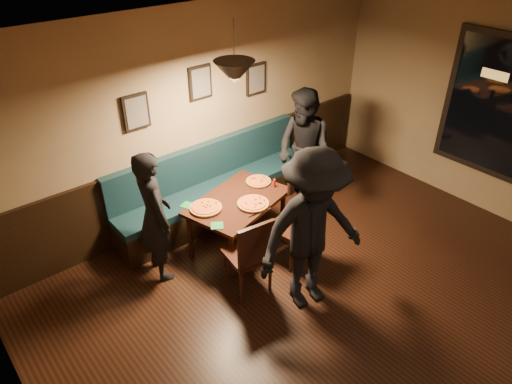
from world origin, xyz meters
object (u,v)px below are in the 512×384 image
Objects in this scene: diner_front at (312,232)px; diner_right at (304,150)px; booth_bench at (218,184)px; chair_near_left at (247,253)px; diner_left at (154,216)px; tabasco_bottle at (274,182)px; chair_near_right at (289,225)px; dining_table at (238,222)px; soda_glass at (290,188)px.

diner_right is at bearing 59.99° from diner_front.
booth_bench is 3.04× the size of chair_near_left.
tabasco_bottle is (1.58, -0.23, -0.06)m from diner_left.
diner_right reaches higher than chair_near_left.
diner_front is (-0.32, -0.66, 0.44)m from chair_near_right.
chair_near_right is 0.53× the size of diner_front.
tabasco_bottle is at bearing -21.33° from dining_table.
dining_table is at bearing -105.32° from booth_bench.
chair_near_left is at bearing -135.58° from diner_left.
dining_table is 0.70m from chair_near_right.
diner_right is 10.72× the size of soda_glass.
soda_glass is 0.25m from tabasco_bottle.
chair_near_left is 1.10m from diner_left.
dining_table is at bearing -85.21° from diner_right.
diner_front is 11.61× the size of soda_glass.
diner_front reaches higher than chair_near_left.
booth_bench is 1.27m from diner_right.
chair_near_left is 6.18× the size of soda_glass.
diner_front is at bearing -106.08° from dining_table.
chair_near_left reaches higher than tabasco_bottle.
dining_table is 1.40m from diner_right.
dining_table is at bearing -90.58° from diner_left.
tabasco_bottle is at bearing 98.80° from soda_glass.
dining_table is at bearing 66.91° from chair_near_left.
diner_left is 1.76m from diner_front.
chair_near_right is at bearing -79.24° from dining_table.
diner_front is at bearing -115.33° from tabasco_bottle.
diner_left is 1.60m from tabasco_bottle.
dining_table is 9.39× the size of tabasco_bottle.
soda_glass is (0.29, 0.30, 0.26)m from chair_near_right.
dining_table is at bearing 105.55° from chair_near_right.
dining_table is 0.67× the size of diner_front.
diner_front reaches higher than diner_right.
booth_bench reaches higher than tabasco_bottle.
tabasco_bottle reaches higher than dining_table.
diner_left reaches higher than dining_table.
soda_glass reaches higher than tabasco_bottle.
chair_near_left is 1.18m from tabasco_bottle.
diner_right is (0.99, 0.77, 0.37)m from chair_near_right.
diner_front is (0.39, -0.57, 0.43)m from chair_near_left.
diner_right is at bearing 33.84° from soda_glass.
booth_bench is 0.86m from tabasco_bottle.
chair_near_right is at bearing -54.49° from diner_right.
dining_table is 1.27× the size of chair_near_right.
soda_glass is at bearing 70.08° from diner_front.
chair_near_right is 0.85m from diner_front.
soda_glass is (-0.70, -0.47, -0.11)m from diner_right.
diner_front reaches higher than tabasco_bottle.
diner_front is (-0.21, -1.95, 0.43)m from booth_bench.
chair_near_right is at bearing 76.62° from diner_front.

